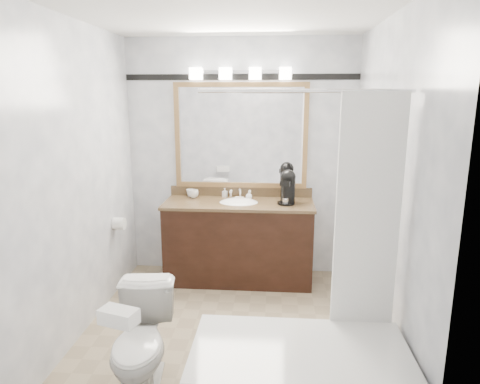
% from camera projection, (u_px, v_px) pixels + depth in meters
% --- Properties ---
extents(room, '(2.42, 2.62, 2.52)m').
position_uv_depth(room, '(228.00, 184.00, 3.30)').
color(room, tan).
rests_on(room, ground).
extents(vanity, '(1.53, 0.58, 0.97)m').
position_uv_depth(vanity, '(239.00, 240.00, 4.47)').
color(vanity, black).
rests_on(vanity, ground).
extents(mirror, '(1.40, 0.04, 1.10)m').
position_uv_depth(mirror, '(241.00, 136.00, 4.49)').
color(mirror, '#A27949').
rests_on(mirror, room).
extents(vanity_light_bar, '(1.02, 0.14, 0.12)m').
position_uv_depth(vanity_light_bar, '(240.00, 73.00, 4.29)').
color(vanity_light_bar, silver).
rests_on(vanity_light_bar, room).
extents(accent_stripe, '(2.40, 0.01, 0.06)m').
position_uv_depth(accent_stripe, '(241.00, 77.00, 4.36)').
color(accent_stripe, black).
rests_on(accent_stripe, room).
extents(bathtub, '(1.30, 0.75, 1.96)m').
position_uv_depth(bathtub, '(303.00, 372.00, 2.60)').
color(bathtub, white).
rests_on(bathtub, ground).
extents(tp_roll, '(0.11, 0.12, 0.12)m').
position_uv_depth(tp_roll, '(119.00, 224.00, 4.16)').
color(tp_roll, white).
rests_on(tp_roll, room).
extents(toilet, '(0.46, 0.71, 0.69)m').
position_uv_depth(toilet, '(142.00, 343.00, 2.79)').
color(toilet, white).
rests_on(toilet, ground).
extents(tissue_box, '(0.23, 0.17, 0.09)m').
position_uv_depth(tissue_box, '(119.00, 316.00, 2.36)').
color(tissue_box, white).
rests_on(tissue_box, toilet).
extents(coffee_maker, '(0.18, 0.22, 0.34)m').
position_uv_depth(coffee_maker, '(288.00, 186.00, 4.30)').
color(coffee_maker, black).
rests_on(coffee_maker, vanity).
extents(cup_left, '(0.13, 0.13, 0.08)m').
position_uv_depth(cup_left, '(194.00, 194.00, 4.55)').
color(cup_left, white).
rests_on(cup_left, vanity).
extents(cup_right, '(0.08, 0.08, 0.08)m').
position_uv_depth(cup_right, '(190.00, 193.00, 4.62)').
color(cup_right, white).
rests_on(cup_right, vanity).
extents(soap_bottle_a, '(0.06, 0.06, 0.10)m').
position_uv_depth(soap_bottle_a, '(225.00, 193.00, 4.58)').
color(soap_bottle_a, white).
rests_on(soap_bottle_a, vanity).
extents(soap_bottle_b, '(0.07, 0.07, 0.09)m').
position_uv_depth(soap_bottle_b, '(249.00, 195.00, 4.48)').
color(soap_bottle_b, white).
rests_on(soap_bottle_b, vanity).
extents(soap_bar, '(0.09, 0.07, 0.03)m').
position_uv_depth(soap_bar, '(239.00, 198.00, 4.49)').
color(soap_bar, beige).
rests_on(soap_bar, vanity).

